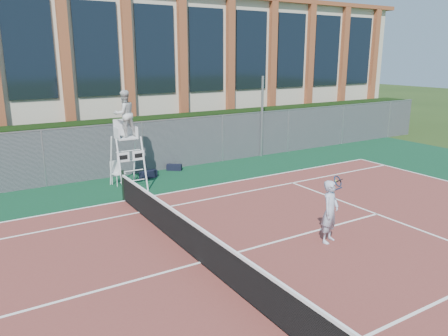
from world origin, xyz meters
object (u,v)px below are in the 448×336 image
tennis_player (330,211)px  umpire_chair (125,117)px  steel_pole (262,117)px  plastic_chair (117,171)px

tennis_player → umpire_chair: bearing=110.4°
tennis_player → steel_pole: bearing=63.7°
plastic_chair → tennis_player: (3.12, -8.37, 0.33)m
umpire_chair → plastic_chair: umpire_chair is taller
umpire_chair → plastic_chair: 2.27m
umpire_chair → tennis_player: umpire_chair is taller
steel_pole → umpire_chair: bearing=-167.7°
plastic_chair → umpire_chair: bearing=-68.5°
steel_pole → tennis_player: (-4.66, -9.42, -1.09)m
steel_pole → plastic_chair: size_ratio=4.22×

